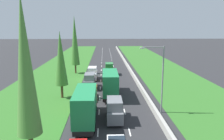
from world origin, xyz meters
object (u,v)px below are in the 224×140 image
at_px(poplar_tree_nearest, 25,67).
at_px(street_light_mast, 160,75).
at_px(white_sedan_left_lane, 88,94).
at_px(grey_van_left_lane, 90,81).
at_px(green_box_truck_left_lane, 86,105).
at_px(white_van_left_lane, 92,73).
at_px(green_box_truck_centre_lane, 110,83).
at_px(green_van_centre_lane, 109,69).
at_px(grey_van_centre_lane, 114,110).
at_px(poplar_tree_second, 61,59).
at_px(poplar_tree_third, 75,41).
at_px(orange_sedan_centre_lane, 109,78).

height_order(poplar_tree_nearest, street_light_mast, poplar_tree_nearest).
bearing_deg(street_light_mast, white_sedan_left_lane, 147.47).
height_order(white_sedan_left_lane, grey_van_left_lane, grey_van_left_lane).
bearing_deg(poplar_tree_nearest, green_box_truck_left_lane, 59.35).
height_order(grey_van_left_lane, white_van_left_lane, same).
bearing_deg(green_box_truck_centre_lane, green_van_centre_lane, 89.13).
height_order(grey_van_centre_lane, poplar_tree_second, poplar_tree_second).
height_order(green_van_centre_lane, poplar_tree_nearest, poplar_tree_nearest).
bearing_deg(poplar_tree_third, grey_van_centre_lane, -73.92).
height_order(white_van_left_lane, poplar_tree_nearest, poplar_tree_nearest).
distance_m(green_van_centre_lane, grey_van_left_lane, 12.76).
distance_m(grey_van_centre_lane, white_van_left_lane, 22.14).
relative_size(poplar_tree_nearest, poplar_tree_third, 1.01).
relative_size(grey_van_left_lane, street_light_mast, 0.54).
distance_m(green_box_truck_left_lane, orange_sedan_centre_lane, 20.60).
xyz_separation_m(green_box_truck_left_lane, grey_van_left_lane, (-0.49, 15.21, -0.78)).
bearing_deg(poplar_tree_third, white_sedan_left_lane, -77.52).
distance_m(green_box_truck_left_lane, poplar_tree_second, 11.38).
relative_size(green_van_centre_lane, white_van_left_lane, 1.00).
xyz_separation_m(grey_van_left_lane, street_light_mast, (10.07, -12.63, 3.83)).
bearing_deg(poplar_tree_nearest, white_sedan_left_lane, 76.36).
bearing_deg(white_sedan_left_lane, grey_van_left_lane, 90.97).
height_order(orange_sedan_centre_lane, white_van_left_lane, white_van_left_lane).
bearing_deg(green_box_truck_left_lane, poplar_tree_nearest, -120.65).
height_order(grey_van_left_lane, poplar_tree_third, poplar_tree_third).
relative_size(poplar_tree_second, poplar_tree_third, 0.77).
distance_m(white_van_left_lane, street_light_mast, 22.15).
bearing_deg(orange_sedan_centre_lane, poplar_tree_second, -126.42).
bearing_deg(white_sedan_left_lane, poplar_tree_second, 172.84).
bearing_deg(poplar_tree_second, poplar_tree_nearest, -88.97).
xyz_separation_m(white_van_left_lane, poplar_tree_third, (-4.51, 6.91, 6.71)).
distance_m(grey_van_left_lane, poplar_tree_second, 8.70).
bearing_deg(grey_van_left_lane, poplar_tree_second, -125.77).
bearing_deg(white_sedan_left_lane, white_van_left_lane, 89.66).
xyz_separation_m(green_box_truck_left_lane, poplar_tree_third, (-4.81, 28.94, 5.92)).
relative_size(green_box_truck_centre_lane, green_van_centre_lane, 1.92).
height_order(white_van_left_lane, poplar_tree_second, poplar_tree_second).
distance_m(orange_sedan_centre_lane, white_sedan_left_lane, 11.95).
height_order(grey_van_left_lane, poplar_tree_nearest, poplar_tree_nearest).
relative_size(green_box_truck_centre_lane, grey_van_left_lane, 1.92).
bearing_deg(poplar_tree_third, street_light_mast, -61.37).
xyz_separation_m(orange_sedan_centre_lane, poplar_tree_nearest, (-7.68, -27.58, 7.34)).
bearing_deg(grey_van_left_lane, green_box_truck_left_lane, -88.15).
height_order(green_van_centre_lane, poplar_tree_second, poplar_tree_second).
relative_size(green_box_truck_centre_lane, white_sedan_left_lane, 2.09).
distance_m(green_van_centre_lane, white_sedan_left_lane, 18.81).
bearing_deg(green_van_centre_lane, grey_van_centre_lane, -90.00).
xyz_separation_m(grey_van_centre_lane, grey_van_left_lane, (-3.96, 14.99, 0.00)).
bearing_deg(poplar_tree_nearest, poplar_tree_third, 90.78).
xyz_separation_m(white_van_left_lane, street_light_mast, (9.88, -19.45, 3.83)).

